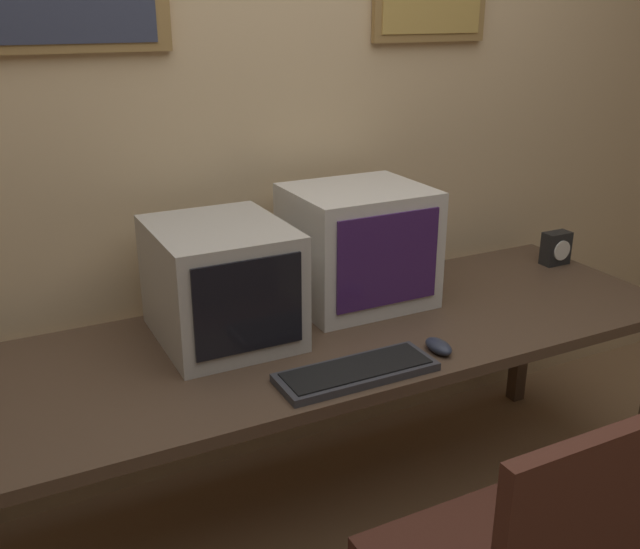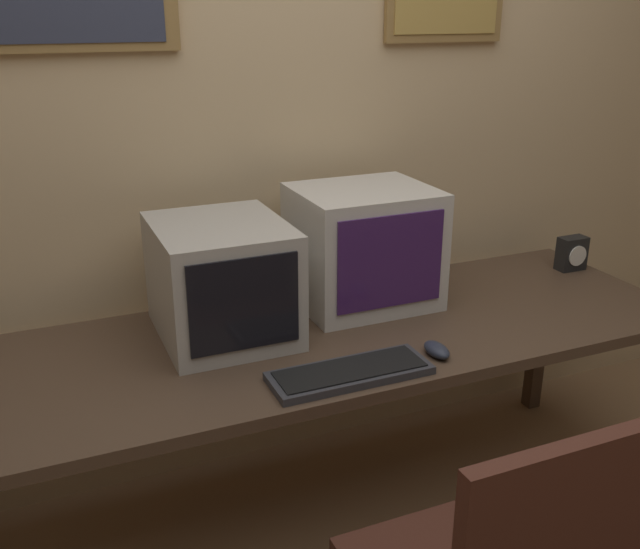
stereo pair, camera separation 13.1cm
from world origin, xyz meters
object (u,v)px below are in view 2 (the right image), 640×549
object	(u,v)px
monitor_left	(222,280)
mouse_near_keyboard	(437,350)
desk_clock	(572,253)
keyboard_main	(350,373)
monitor_right	(363,246)

from	to	relation	value
monitor_left	mouse_near_keyboard	bearing A→B (deg)	-36.86
monitor_left	mouse_near_keyboard	xyz separation A→B (m)	(0.51, -0.39, -0.16)
monitor_left	desk_clock	world-z (taller)	monitor_left
monitor_left	keyboard_main	size ratio (longest dim) A/B	1.02
monitor_right	monitor_left	bearing A→B (deg)	-172.86
mouse_near_keyboard	desk_clock	xyz separation A→B (m)	(0.85, 0.42, 0.05)
mouse_near_keyboard	desk_clock	distance (m)	0.95
mouse_near_keyboard	keyboard_main	bearing A→B (deg)	-176.80
monitor_left	mouse_near_keyboard	world-z (taller)	monitor_left
keyboard_main	mouse_near_keyboard	distance (m)	0.28
monitor_left	keyboard_main	xyz separation A→B (m)	(0.23, -0.40, -0.16)
monitor_left	desk_clock	xyz separation A→B (m)	(1.36, 0.03, -0.11)
mouse_near_keyboard	monitor_right	bearing A→B (deg)	91.93
keyboard_main	mouse_near_keyboard	bearing A→B (deg)	3.20
keyboard_main	desk_clock	world-z (taller)	desk_clock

